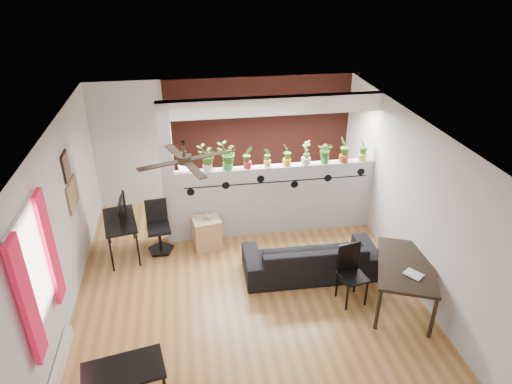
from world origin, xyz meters
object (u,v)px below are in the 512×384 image
object	(u,v)px
potted_plant_5	(287,154)
folding_chair	(350,268)
sofa	(310,257)
potted_plant_9	(363,149)
cup	(209,216)
potted_plant_7	(325,152)
coffee_table	(123,372)
computer_desk	(120,223)
potted_plant_3	(248,156)
cube_shelf	(207,233)
office_chair	(159,230)
potted_plant_1	(207,158)
potted_plant_8	(345,149)
ceiling_fan	(185,162)
potted_plant_6	(306,152)
potted_plant_4	(267,157)
dining_table	(406,269)
potted_plant_2	(227,156)
potted_plant_0	(187,162)

from	to	relation	value
potted_plant_5	folding_chair	world-z (taller)	potted_plant_5
sofa	potted_plant_9	bearing A→B (deg)	-131.84
cup	potted_plant_7	bearing A→B (deg)	8.99
folding_chair	coffee_table	bearing A→B (deg)	-158.26
computer_desk	potted_plant_3	bearing A→B (deg)	8.60
potted_plant_9	potted_plant_5	bearing A→B (deg)	-180.00
cube_shelf	office_chair	size ratio (longest dim) A/B	0.62
potted_plant_5	potted_plant_9	bearing A→B (deg)	0.00
potted_plant_1	potted_plant_7	xyz separation A→B (m)	(2.11, 0.00, -0.03)
potted_plant_9	office_chair	world-z (taller)	potted_plant_9
potted_plant_8	sofa	distance (m)	2.10
potted_plant_3	potted_plant_5	distance (m)	0.70
ceiling_fan	potted_plant_3	size ratio (longest dim) A/B	2.92
potted_plant_8	cup	distance (m)	2.70
potted_plant_5	potted_plant_6	xyz separation A→B (m)	(0.35, 0.00, 0.02)
potted_plant_1	potted_plant_7	size ratio (longest dim) A/B	1.15
potted_plant_4	sofa	size ratio (longest dim) A/B	0.17
cup	dining_table	world-z (taller)	dining_table
dining_table	potted_plant_4	bearing A→B (deg)	125.00
ceiling_fan	coffee_table	world-z (taller)	ceiling_fan
potted_plant_7	coffee_table	xyz separation A→B (m)	(-3.35, -3.33, -1.17)
potted_plant_2	potted_plant_4	distance (m)	0.71
ceiling_fan	potted_plant_4	distance (m)	2.42
potted_plant_9	computer_desk	distance (m)	4.47
potted_plant_8	potted_plant_7	bearing A→B (deg)	180.00
potted_plant_4	cube_shelf	size ratio (longest dim) A/B	0.62
cup	potted_plant_2	bearing A→B (deg)	40.80
potted_plant_6	cube_shelf	size ratio (longest dim) A/B	0.77
cube_shelf	cup	world-z (taller)	cup
ceiling_fan	potted_plant_8	xyz separation A→B (m)	(2.83, 1.80, -0.72)
potted_plant_0	cube_shelf	size ratio (longest dim) A/B	0.62
dining_table	computer_desk	bearing A→B (deg)	154.87
ceiling_fan	potted_plant_0	size ratio (longest dim) A/B	3.33
ceiling_fan	office_chair	world-z (taller)	ceiling_fan
dining_table	folding_chair	size ratio (longest dim) A/B	1.63
potted_plant_4	potted_plant_5	world-z (taller)	potted_plant_5
ceiling_fan	potted_plant_2	world-z (taller)	ceiling_fan
potted_plant_5	potted_plant_7	xyz separation A→B (m)	(0.70, 0.00, -0.00)
potted_plant_1	potted_plant_5	distance (m)	1.40
potted_plant_0	sofa	xyz separation A→B (m)	(1.88, -1.37, -1.24)
potted_plant_0	folding_chair	size ratio (longest dim) A/B	0.38
potted_plant_9	sofa	bearing A→B (deg)	-133.20
sofa	office_chair	size ratio (longest dim) A/B	2.22
potted_plant_2	potted_plant_8	distance (m)	2.11
potted_plant_3	potted_plant_7	world-z (taller)	potted_plant_3
potted_plant_5	computer_desk	size ratio (longest dim) A/B	0.39
computer_desk	potted_plant_4	bearing A→B (deg)	7.45
potted_plant_3	ceiling_fan	bearing A→B (deg)	-120.81
potted_plant_6	cube_shelf	bearing A→B (deg)	-169.58
office_chair	potted_plant_8	bearing A→B (deg)	4.99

